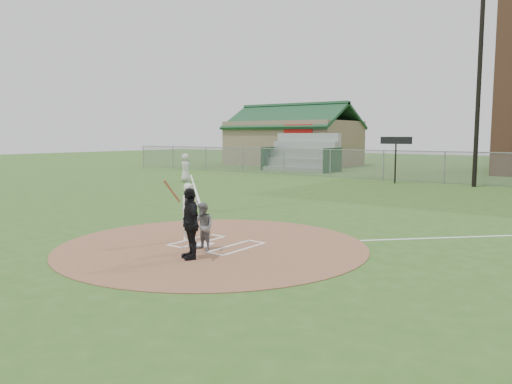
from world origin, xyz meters
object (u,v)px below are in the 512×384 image
Objects in this scene: ondeck_player at (185,168)px; batter_at_plate at (190,212)px; catcher at (203,227)px; umpire at (190,223)px; home_plate at (203,245)px.

batter_at_plate is (12.94, -13.13, -0.07)m from ondeck_player.
umpire reaches higher than catcher.
ondeck_player is (-13.70, 13.41, 0.88)m from home_plate.
catcher is (0.42, -0.46, 0.61)m from home_plate.
umpire is 0.97× the size of batter_at_plate.
batter_at_plate is (-1.51, 1.56, -0.04)m from umpire.
home_plate is at bearing 149.59° from umpire.
home_plate is 19.19m from ondeck_player.
catcher is 0.91m from umpire.
ondeck_player is at bearing 134.58° from batter_at_plate.
umpire is (0.74, -1.28, 0.85)m from home_plate.
ondeck_player reaches higher than umpire.
batter_at_plate is at bearing 170.34° from ondeck_player.
umpire is at bearing -58.19° from catcher.
home_plate is at bearing 171.38° from ondeck_player.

